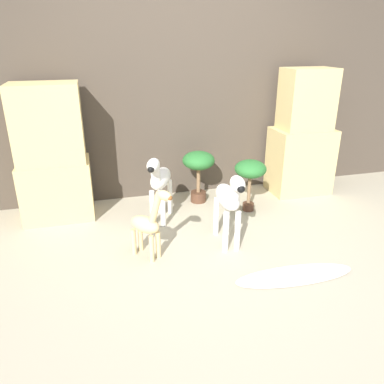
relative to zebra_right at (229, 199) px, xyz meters
name	(u,v)px	position (x,y,z in m)	size (l,w,h in m)	color
ground_plane	(227,264)	(-0.11, -0.29, -0.43)	(14.00, 14.00, 0.00)	#B2A88E
wall_back	(180,96)	(-0.11, 1.31, 0.67)	(6.40, 0.08, 2.20)	#473D33
rock_pillar_left	(53,156)	(-1.44, 0.97, 0.20)	(0.66, 0.45, 1.31)	#D1B775
rock_pillar_right	(302,139)	(1.22, 0.97, 0.19)	(0.66, 0.45, 1.39)	#D1B775
zebra_right	(229,199)	(0.00, 0.00, 0.00)	(0.20, 0.58, 0.70)	white
zebra_left	(159,180)	(-0.48, 0.59, 0.00)	(0.36, 0.57, 0.70)	white
giraffe_figurine	(148,223)	(-0.69, -0.03, -0.12)	(0.34, 0.38, 0.63)	#E0C184
potted_palm_front	(199,165)	(0.01, 0.96, -0.01)	(0.34, 0.34, 0.57)	#513323
potted_palm_back	(250,171)	(0.45, 0.61, 0.00)	(0.32, 0.32, 0.54)	#513323
surfboard	(293,275)	(0.31, -0.59, -0.41)	(0.95, 0.29, 0.07)	silver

